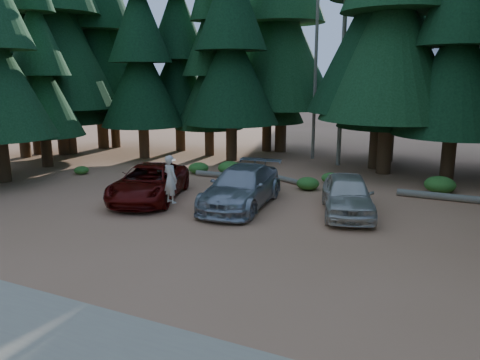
{
  "coord_description": "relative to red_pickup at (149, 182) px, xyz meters",
  "views": [
    {
      "loc": [
        7.24,
        -12.14,
        5.18
      ],
      "look_at": [
        -0.26,
        3.49,
        1.25
      ],
      "focal_mm": 35.0,
      "sensor_mm": 36.0,
      "label": 1
    }
  ],
  "objects": [
    {
      "name": "gravel_strip",
      "position": [
        4.51,
        -9.98,
        -0.73
      ],
      "size": [
        26.0,
        3.5,
        0.01
      ],
      "primitive_type": "cube",
      "color": "tan",
      "rests_on": "ground"
    },
    {
      "name": "frisbee_player",
      "position": [
        2.02,
        -1.36,
        0.62
      ],
      "size": [
        0.77,
        0.63,
        1.82
      ],
      "rotation": [
        0.0,
        0.0,
        2.8
      ],
      "color": "beige",
      "rests_on": "ground"
    },
    {
      "name": "shrub_center_right",
      "position": [
        5.52,
        4.55,
        -0.45
      ],
      "size": [
        1.04,
        1.04,
        0.57
      ],
      "primitive_type": "ellipsoid",
      "color": "#20641E",
      "rests_on": "ground"
    },
    {
      "name": "log_mid",
      "position": [
        4.08,
        5.57,
        -0.61
      ],
      "size": [
        2.88,
        1.56,
        0.25
      ],
      "primitive_type": "cylinder",
      "rotation": [
        0.0,
        1.57,
        -0.45
      ],
      "color": "#666251",
      "rests_on": "ground"
    },
    {
      "name": "shrub_left",
      "position": [
        1.86,
        4.15,
        -0.47
      ],
      "size": [
        0.96,
        0.96,
        0.53
      ],
      "primitive_type": "ellipsoid",
      "color": "#20641E",
      "rests_on": "ground"
    },
    {
      "name": "shrub_right",
      "position": [
        6.17,
        6.23,
        -0.47
      ],
      "size": [
        0.96,
        0.96,
        0.53
      ],
      "primitive_type": "ellipsoid",
      "color": "#20641E",
      "rests_on": "ground"
    },
    {
      "name": "shrub_center_left",
      "position": [
        0.76,
        6.01,
        -0.39
      ],
      "size": [
        1.25,
        1.25,
        0.69
      ],
      "primitive_type": "ellipsoid",
      "color": "#20641E",
      "rests_on": "ground"
    },
    {
      "name": "ground",
      "position": [
        4.51,
        -3.48,
        -0.73
      ],
      "size": [
        160.0,
        160.0,
        0.0
      ],
      "primitive_type": "plane",
      "color": "#A76E46",
      "rests_on": "ground"
    },
    {
      "name": "shrub_far_right",
      "position": [
        11.02,
        6.52,
        -0.36
      ],
      "size": [
        1.35,
        1.35,
        0.74
      ],
      "primitive_type": "ellipsoid",
      "color": "#20641E",
      "rests_on": "ground"
    },
    {
      "name": "snag_back",
      "position": [
        3.31,
        12.52,
        4.27
      ],
      "size": [
        0.2,
        0.2,
        10.0
      ],
      "primitive_type": "cylinder",
      "color": "#666251",
      "rests_on": "ground"
    },
    {
      "name": "silver_minivan_center",
      "position": [
        3.96,
        0.74,
        0.05
      ],
      "size": [
        2.73,
        5.59,
        1.57
      ],
      "primitive_type": "imported",
      "rotation": [
        0.0,
        0.0,
        0.1
      ],
      "color": "#9EA1A5",
      "rests_on": "ground"
    },
    {
      "name": "silver_minivan_right",
      "position": [
        8.02,
        1.49,
        0.03
      ],
      "size": [
        3.08,
        4.78,
        1.52
      ],
      "primitive_type": "imported",
      "rotation": [
        0.0,
        0.0,
        0.31
      ],
      "color": "beige",
      "rests_on": "ground"
    },
    {
      "name": "log_left",
      "position": [
        1.38,
        5.07,
        -0.59
      ],
      "size": [
        4.07,
        0.51,
        0.29
      ],
      "primitive_type": "cylinder",
      "rotation": [
        0.0,
        1.57,
        0.05
      ],
      "color": "#666251",
      "rests_on": "ground"
    },
    {
      "name": "red_pickup",
      "position": [
        0.0,
        0.0,
        0.0
      ],
      "size": [
        4.01,
        5.77,
        1.46
      ],
      "primitive_type": "imported",
      "rotation": [
        0.0,
        0.0,
        0.33
      ],
      "color": "#570A07",
      "rests_on": "ground"
    },
    {
      "name": "forest_belt_north",
      "position": [
        4.51,
        11.52,
        -0.73
      ],
      "size": [
        36.0,
        7.0,
        22.0
      ],
      "primitive_type": null,
      "color": "black",
      "rests_on": "ground"
    },
    {
      "name": "snag_front",
      "position": [
        5.31,
        11.02,
        5.27
      ],
      "size": [
        0.24,
        0.24,
        12.0
      ],
      "primitive_type": "cylinder",
      "color": "#666251",
      "rests_on": "ground"
    },
    {
      "name": "shrub_edge_west",
      "position": [
        -6.35,
        2.63,
        -0.52
      ],
      "size": [
        0.77,
        0.77,
        0.42
      ],
      "primitive_type": "ellipsoid",
      "color": "#20641E",
      "rests_on": "ground"
    },
    {
      "name": "mountain_peak",
      "position": [
        1.92,
        84.76,
        11.97
      ],
      "size": [
        48.0,
        50.0,
        28.0
      ],
      "color": "gray",
      "rests_on": "ground"
    },
    {
      "name": "shrub_far_left",
      "position": [
        -0.84,
        5.48,
        -0.44
      ],
      "size": [
        1.07,
        1.07,
        0.59
      ],
      "primitive_type": "ellipsoid",
      "color": "#20641E",
      "rests_on": "ground"
    },
    {
      "name": "log_right",
      "position": [
        11.78,
        5.23,
        -0.58
      ],
      "size": [
        4.82,
        0.35,
        0.31
      ],
      "primitive_type": "cylinder",
      "rotation": [
        0.0,
        1.57,
        0.01
      ],
      "color": "#666251",
      "rests_on": "ground"
    }
  ]
}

